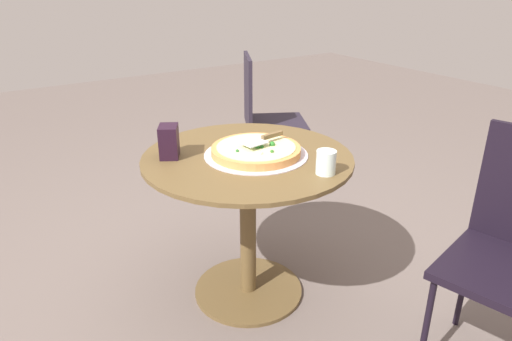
{
  "coord_description": "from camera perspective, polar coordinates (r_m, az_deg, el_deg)",
  "views": [
    {
      "loc": [
        0.97,
        1.54,
        1.42
      ],
      "look_at": [
        -0.03,
        0.02,
        0.63
      ],
      "focal_mm": 32.69,
      "sensor_mm": 36.0,
      "label": 1
    }
  ],
  "objects": [
    {
      "name": "napkin_dispenser",
      "position": [
        1.95,
        -10.6,
        3.51
      ],
      "size": [
        0.11,
        0.12,
        0.14
      ],
      "primitive_type": "cube",
      "rotation": [
        0.0,
        0.0,
        4.19
      ],
      "color": "black",
      "rests_on": "patio_table"
    },
    {
      "name": "ground_plane",
      "position": [
        2.31,
        -0.93,
        -14.51
      ],
      "size": [
        10.0,
        10.0,
        0.0
      ],
      "primitive_type": "plane",
      "color": "#695C57"
    },
    {
      "name": "patio_table",
      "position": [
        2.04,
        -1.01,
        -3.48
      ],
      "size": [
        0.89,
        0.89,
        0.7
      ],
      "color": "brown",
      "rests_on": "ground"
    },
    {
      "name": "drinking_cup",
      "position": [
        1.79,
        8.56,
        1.0
      ],
      "size": [
        0.08,
        0.08,
        0.09
      ],
      "primitive_type": "cylinder",
      "color": "white",
      "rests_on": "patio_table"
    },
    {
      "name": "patio_chair_near",
      "position": [
        3.23,
        0.99,
        7.16
      ],
      "size": [
        0.55,
        0.55,
        0.9
      ],
      "color": "#26202D",
      "rests_on": "ground"
    },
    {
      "name": "pizza_server",
      "position": [
        1.97,
        0.99,
        3.91
      ],
      "size": [
        0.21,
        0.09,
        0.02
      ],
      "color": "silver",
      "rests_on": "pizza_on_tray"
    },
    {
      "name": "pizza_on_tray",
      "position": [
        1.96,
        0.01,
        2.42
      ],
      "size": [
        0.44,
        0.44,
        0.06
      ],
      "color": "silver",
      "rests_on": "patio_table"
    }
  ]
}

